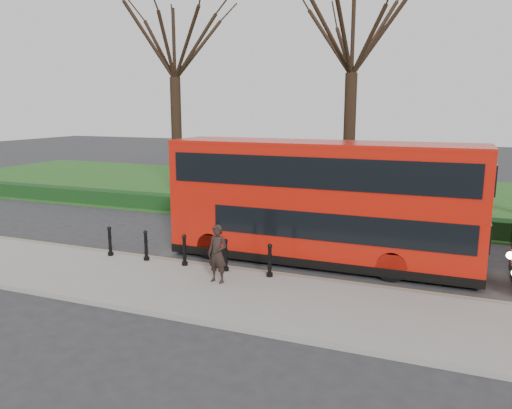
% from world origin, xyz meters
% --- Properties ---
extents(ground, '(120.00, 120.00, 0.00)m').
position_xyz_m(ground, '(0.00, 0.00, 0.00)').
color(ground, '#28282B').
rests_on(ground, ground).
extents(pavement, '(60.00, 4.00, 0.15)m').
position_xyz_m(pavement, '(0.00, -3.00, 0.07)').
color(pavement, gray).
rests_on(pavement, ground).
extents(kerb, '(60.00, 0.25, 0.16)m').
position_xyz_m(kerb, '(0.00, -1.00, 0.07)').
color(kerb, slate).
rests_on(kerb, ground).
extents(grass_verge, '(60.00, 18.00, 0.06)m').
position_xyz_m(grass_verge, '(0.00, 15.00, 0.03)').
color(grass_verge, '#1E501A').
rests_on(grass_verge, ground).
extents(hedge, '(60.00, 0.90, 0.80)m').
position_xyz_m(hedge, '(0.00, 6.80, 0.40)').
color(hedge, black).
rests_on(hedge, ground).
extents(yellow_line_outer, '(60.00, 0.10, 0.01)m').
position_xyz_m(yellow_line_outer, '(0.00, -0.70, 0.01)').
color(yellow_line_outer, yellow).
rests_on(yellow_line_outer, ground).
extents(yellow_line_inner, '(60.00, 0.10, 0.01)m').
position_xyz_m(yellow_line_inner, '(0.00, -0.50, 0.01)').
color(yellow_line_inner, yellow).
rests_on(yellow_line_inner, ground).
extents(tree_left, '(8.11, 8.11, 12.67)m').
position_xyz_m(tree_left, '(-8.00, 10.00, 9.21)').
color(tree_left, black).
rests_on(tree_left, ground).
extents(tree_mid, '(8.10, 8.10, 12.65)m').
position_xyz_m(tree_mid, '(2.00, 10.00, 9.21)').
color(tree_mid, black).
rests_on(tree_mid, ground).
extents(bollard_row, '(6.16, 0.15, 1.00)m').
position_xyz_m(bollard_row, '(-1.03, -1.35, 0.65)').
color(bollard_row, black).
rests_on(bollard_row, pavement).
extents(bus_lead, '(10.48, 2.41, 4.17)m').
position_xyz_m(bus_lead, '(2.91, 1.10, 2.10)').
color(bus_lead, '#B51509').
rests_on(bus_lead, ground).
extents(pedestrian, '(0.69, 0.50, 1.75)m').
position_xyz_m(pedestrian, '(0.70, -2.39, 1.03)').
color(pedestrian, black).
rests_on(pedestrian, pavement).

